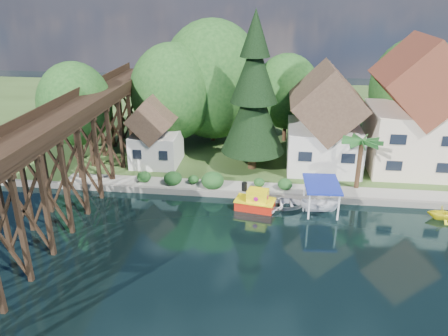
{
  "coord_description": "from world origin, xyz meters",
  "views": [
    {
      "loc": [
        1.78,
        -29.28,
        18.57
      ],
      "look_at": [
        -2.52,
        6.0,
        3.83
      ],
      "focal_mm": 35.0,
      "sensor_mm": 36.0,
      "label": 1
    }
  ],
  "objects_px": {
    "house_left": "(325,125)",
    "boat_canopy": "(320,200)",
    "tugboat": "(256,201)",
    "boat_yellow": "(443,212)",
    "house_center": "(414,115)",
    "shed": "(156,135)",
    "trestle_bridge": "(72,149)",
    "conifer": "(254,96)",
    "palm_tree": "(362,143)",
    "boat_white_a": "(284,203)"
  },
  "relations": [
    {
      "from": "shed",
      "to": "tugboat",
      "type": "xyz_separation_m",
      "value": [
        11.36,
        -8.61,
        -3.06
      ]
    },
    {
      "from": "trestle_bridge",
      "to": "boat_yellow",
      "type": "relative_size",
      "value": 17.39
    },
    {
      "from": "tugboat",
      "to": "boat_yellow",
      "type": "distance_m",
      "value": 16.14
    },
    {
      "from": "tugboat",
      "to": "boat_canopy",
      "type": "height_order",
      "value": "boat_canopy"
    },
    {
      "from": "house_center",
      "to": "boat_yellow",
      "type": "xyz_separation_m",
      "value": [
        0.5,
        -10.49,
        -5.75
      ]
    },
    {
      "from": "conifer",
      "to": "boat_yellow",
      "type": "xyz_separation_m",
      "value": [
        16.99,
        -8.39,
        -7.69
      ]
    },
    {
      "from": "shed",
      "to": "conifer",
      "type": "distance_m",
      "value": 11.45
    },
    {
      "from": "house_left",
      "to": "house_center",
      "type": "bearing_deg",
      "value": 3.18
    },
    {
      "from": "conifer",
      "to": "house_center",
      "type": "bearing_deg",
      "value": 7.25
    },
    {
      "from": "boat_canopy",
      "to": "palm_tree",
      "type": "bearing_deg",
      "value": 49.27
    },
    {
      "from": "house_center",
      "to": "boat_canopy",
      "type": "relative_size",
      "value": 3.09
    },
    {
      "from": "shed",
      "to": "conifer",
      "type": "xyz_separation_m",
      "value": [
        10.51,
        -0.1,
        4.53
      ]
    },
    {
      "from": "shed",
      "to": "boat_white_a",
      "type": "height_order",
      "value": "shed"
    },
    {
      "from": "house_center",
      "to": "palm_tree",
      "type": "bearing_deg",
      "value": -135.44
    },
    {
      "from": "conifer",
      "to": "palm_tree",
      "type": "bearing_deg",
      "value": -20.54
    },
    {
      "from": "trestle_bridge",
      "to": "conifer",
      "type": "height_order",
      "value": "conifer"
    },
    {
      "from": "shed",
      "to": "house_center",
      "type": "bearing_deg",
      "value": 4.24
    },
    {
      "from": "house_left",
      "to": "conifer",
      "type": "bearing_deg",
      "value": -167.97
    },
    {
      "from": "conifer",
      "to": "boat_yellow",
      "type": "relative_size",
      "value": 6.42
    },
    {
      "from": "shed",
      "to": "trestle_bridge",
      "type": "bearing_deg",
      "value": -118.19
    },
    {
      "from": "palm_tree",
      "to": "boat_canopy",
      "type": "xyz_separation_m",
      "value": [
        -3.83,
        -4.45,
        -3.91
      ]
    },
    {
      "from": "tugboat",
      "to": "boat_white_a",
      "type": "bearing_deg",
      "value": 14.55
    },
    {
      "from": "house_left",
      "to": "boat_yellow",
      "type": "bearing_deg",
      "value": -46.42
    },
    {
      "from": "boat_canopy",
      "to": "house_center",
      "type": "bearing_deg",
      "value": 46.48
    },
    {
      "from": "house_left",
      "to": "tugboat",
      "type": "xyz_separation_m",
      "value": [
        -6.64,
        -10.11,
        -4.38
      ]
    },
    {
      "from": "house_left",
      "to": "tugboat",
      "type": "relative_size",
      "value": 2.91
    },
    {
      "from": "house_left",
      "to": "conifer",
      "type": "height_order",
      "value": "conifer"
    },
    {
      "from": "tugboat",
      "to": "house_left",
      "type": "bearing_deg",
      "value": 56.71
    },
    {
      "from": "trestle_bridge",
      "to": "house_center",
      "type": "relative_size",
      "value": 3.18
    },
    {
      "from": "house_left",
      "to": "boat_yellow",
      "type": "xyz_separation_m",
      "value": [
        9.5,
        -9.99,
        -4.47
      ]
    },
    {
      "from": "shed",
      "to": "boat_yellow",
      "type": "relative_size",
      "value": 3.09
    },
    {
      "from": "trestle_bridge",
      "to": "shed",
      "type": "xyz_separation_m",
      "value": [
        5.0,
        9.33,
        -1.52
      ]
    },
    {
      "from": "palm_tree",
      "to": "boat_yellow",
      "type": "bearing_deg",
      "value": -34.3
    },
    {
      "from": "house_center",
      "to": "conifer",
      "type": "relative_size",
      "value": 0.85
    },
    {
      "from": "boat_yellow",
      "to": "tugboat",
      "type": "bearing_deg",
      "value": 94.63
    },
    {
      "from": "trestle_bridge",
      "to": "boat_canopy",
      "type": "distance_m",
      "value": 22.49
    },
    {
      "from": "tugboat",
      "to": "boat_canopy",
      "type": "relative_size",
      "value": 0.84
    },
    {
      "from": "trestle_bridge",
      "to": "tugboat",
      "type": "distance_m",
      "value": 17.01
    },
    {
      "from": "house_center",
      "to": "boat_yellow",
      "type": "distance_m",
      "value": 11.97
    },
    {
      "from": "house_left",
      "to": "boat_canopy",
      "type": "bearing_deg",
      "value": -95.26
    },
    {
      "from": "house_center",
      "to": "conifer",
      "type": "xyz_separation_m",
      "value": [
        -16.49,
        -2.1,
        1.94
      ]
    },
    {
      "from": "palm_tree",
      "to": "boat_yellow",
      "type": "xyz_separation_m",
      "value": [
        6.59,
        -4.49,
        -4.45
      ]
    },
    {
      "from": "house_center",
      "to": "boat_white_a",
      "type": "relative_size",
      "value": 3.24
    },
    {
      "from": "boat_white_a",
      "to": "boat_canopy",
      "type": "xyz_separation_m",
      "value": [
        3.16,
        -0.49,
        0.76
      ]
    },
    {
      "from": "palm_tree",
      "to": "house_left",
      "type": "bearing_deg",
      "value": 117.94
    },
    {
      "from": "conifer",
      "to": "tugboat",
      "type": "distance_m",
      "value": 11.44
    },
    {
      "from": "house_left",
      "to": "shed",
      "type": "bearing_deg",
      "value": -175.23
    },
    {
      "from": "conifer",
      "to": "boat_canopy",
      "type": "distance_m",
      "value": 12.81
    },
    {
      "from": "boat_canopy",
      "to": "conifer",
      "type": "bearing_deg",
      "value": 128.23
    },
    {
      "from": "tugboat",
      "to": "palm_tree",
      "type": "bearing_deg",
      "value": 25.81
    }
  ]
}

